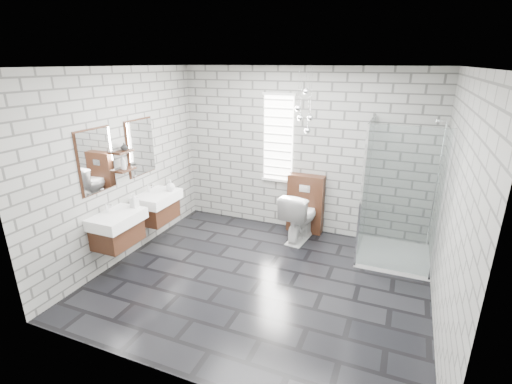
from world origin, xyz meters
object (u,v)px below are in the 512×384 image
Objects in this scene: shower_enclosure at (389,229)px; cistern_panel at (305,204)px; vanity_right at (155,199)px; toilet at (300,216)px; vanity_left at (115,220)px.

cistern_panel is at bearing 159.28° from shower_enclosure.
vanity_right is 0.77× the size of shower_enclosure.
cistern_panel is 0.34m from toilet.
cistern_panel is at bearing -83.45° from toilet.
vanity_right is 1.93× the size of toilet.
shower_enclosure is 1.38m from toilet.
vanity_left reaches higher than toilet.
shower_enclosure is at bearing 26.23° from vanity_left.
cistern_panel is 1.23× the size of toilet.
vanity_left is at bearing -153.77° from shower_enclosure.
vanity_right is (0.00, 0.88, 0.00)m from vanity_left.
vanity_left is 1.93× the size of toilet.
shower_enclosure reaches higher than cistern_panel.
shower_enclosure reaches higher than vanity_left.
vanity_right is 1.57× the size of cistern_panel.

